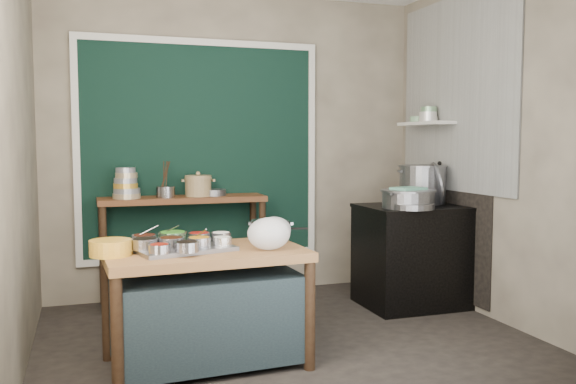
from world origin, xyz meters
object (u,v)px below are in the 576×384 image
object	(u,v)px
stove_block	(414,257)
steamer	(408,199)
saucepan	(270,231)
yellow_basin	(111,248)
utensil_cup	(166,192)
ceramic_crock	(198,187)
condiment_tray	(182,248)
prep_table	(206,308)
stock_pot	(422,184)
back_counter	(183,250)

from	to	relation	value
stove_block	steamer	xyz separation A→B (m)	(-0.15, -0.15, 0.53)
saucepan	yellow_basin	bearing A→B (deg)	-150.95
stove_block	utensil_cup	size ratio (longest dim) A/B	5.54
yellow_basin	ceramic_crock	size ratio (longest dim) A/B	1.02
condiment_tray	ceramic_crock	bearing A→B (deg)	76.18
prep_table	condiment_tray	world-z (taller)	condiment_tray
stock_pot	steamer	distance (m)	0.42
stock_pot	steamer	xyz separation A→B (m)	(-0.30, -0.28, -0.10)
saucepan	utensil_cup	xyz separation A→B (m)	(-0.54, 1.34, 0.18)
steamer	saucepan	bearing A→B (deg)	-159.57
ceramic_crock	prep_table	bearing A→B (deg)	-98.56
condiment_tray	utensil_cup	bearing A→B (deg)	86.71
back_counter	utensil_cup	size ratio (longest dim) A/B	8.93
steamer	prep_table	bearing A→B (deg)	-159.29
saucepan	stock_pot	bearing A→B (deg)	43.35
prep_table	stove_block	distance (m)	2.17
stock_pot	yellow_basin	bearing A→B (deg)	-159.97
prep_table	steamer	size ratio (longest dim) A/B	2.65
ceramic_crock	utensil_cup	bearing A→B (deg)	-174.38
condiment_tray	steamer	world-z (taller)	steamer
condiment_tray	yellow_basin	world-z (taller)	yellow_basin
stove_block	ceramic_crock	distance (m)	2.00
condiment_tray	stock_pot	xyz separation A→B (m)	(2.29, 0.95, 0.29)
saucepan	steamer	xyz separation A→B (m)	(1.36, 0.51, 0.13)
condiment_tray	stock_pot	world-z (taller)	stock_pot
prep_table	ceramic_crock	xyz separation A→B (m)	(0.23, 1.56, 0.66)
prep_table	stove_block	size ratio (longest dim) A/B	1.39
back_counter	ceramic_crock	bearing A→B (deg)	-10.46
steamer	back_counter	bearing A→B (deg)	153.25
saucepan	stock_pot	size ratio (longest dim) A/B	0.61
prep_table	saucepan	bearing A→B (deg)	18.59
yellow_basin	ceramic_crock	distance (m)	1.78
stove_block	saucepan	world-z (taller)	saucepan
stove_block	condiment_tray	distance (m)	2.32
prep_table	utensil_cup	distance (m)	1.65
back_counter	yellow_basin	world-z (taller)	back_counter
back_counter	stove_block	size ratio (longest dim) A/B	1.61
saucepan	back_counter	bearing A→B (deg)	123.50
yellow_basin	utensil_cup	size ratio (longest dim) A/B	1.55
prep_table	condiment_tray	distance (m)	0.41
condiment_tray	back_counter	bearing A→B (deg)	81.16
prep_table	yellow_basin	size ratio (longest dim) A/B	4.97
stock_pot	steamer	world-z (taller)	stock_pot
utensil_cup	ceramic_crock	bearing A→B (deg)	5.62
yellow_basin	steamer	bearing A→B (deg)	16.41
saucepan	ceramic_crock	bearing A→B (deg)	118.42
condiment_tray	saucepan	distance (m)	0.65
stove_block	ceramic_crock	size ratio (longest dim) A/B	3.65
yellow_basin	steamer	distance (m)	2.54
ceramic_crock	steamer	distance (m)	1.83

